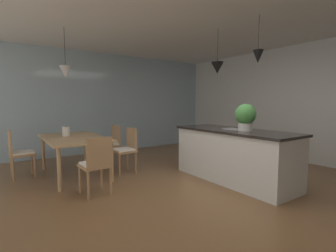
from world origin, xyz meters
The scene contains 15 objects.
ground_plane centered at (0.00, 0.00, -0.02)m, with size 10.00×8.40×0.04m, color brown.
ceiling_slab centered at (0.00, 0.00, 2.76)m, with size 10.00×8.40×0.12m, color silver.
wall_back_kitchen centered at (0.00, 3.26, 1.35)m, with size 10.00×0.12×2.70m, color silver.
window_wall_left_glazing centered at (-4.06, 0.00, 1.35)m, with size 0.06×8.40×2.70m, color #9EB7C6.
dining_table centered at (-2.17, -1.38, 0.66)m, with size 1.73×1.00×0.73m.
chair_kitchen_end centered at (-0.94, -1.38, 0.47)m, with size 0.43×0.43×0.87m.
chair_far_right centered at (-1.78, -0.51, 0.47)m, with size 0.42×0.42×0.87m.
chair_near_left centered at (-2.56, -2.25, 0.47)m, with size 0.42×0.42×0.87m.
chair_far_left centered at (-2.56, -0.51, 0.47)m, with size 0.42×0.42×0.87m.
kitchen_island centered at (-0.26, 0.83, 0.46)m, with size 2.21×0.84×0.91m.
pendant_over_table centered at (-2.16, -1.49, 1.92)m, with size 0.22×0.22×0.89m.
pendant_over_island_main centered at (-0.69, 0.83, 2.00)m, with size 0.23×0.23×0.80m.
pendant_over_island_aux centered at (0.18, 0.83, 2.08)m, with size 0.16×0.16×0.73m.
potted_plant_on_island centered at (-0.03, 0.83, 1.14)m, with size 0.34×0.34×0.44m.
vase_on_dining_table centered at (-2.39, -1.47, 0.82)m, with size 0.14×0.14×0.18m.
Camera 1 is at (2.61, -2.53, 1.36)m, focal length 26.50 mm.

